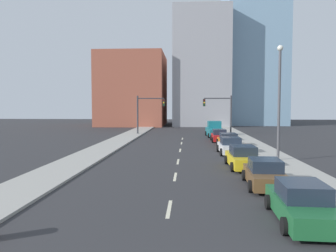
# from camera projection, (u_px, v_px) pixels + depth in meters

# --- Properties ---
(sidewalk_left) EXTENTS (3.20, 96.72, 0.14)m
(sidewalk_left) POSITION_uv_depth(u_px,v_px,m) (137.00, 132.00, 53.68)
(sidewalk_left) COLOR #9E9B93
(sidewalk_left) RESTS_ON ground
(sidewalk_right) EXTENTS (3.20, 96.72, 0.14)m
(sidewalk_right) POSITION_uv_depth(u_px,v_px,m) (231.00, 132.00, 52.73)
(sidewalk_right) COLOR #9E9B93
(sidewalk_right) RESTS_ON ground
(lane_stripe_at_9m) EXTENTS (0.16, 2.40, 0.01)m
(lane_stripe_at_9m) POSITION_uv_depth(u_px,v_px,m) (169.00, 209.00, 13.64)
(lane_stripe_at_9m) COLOR beige
(lane_stripe_at_9m) RESTS_ON ground
(lane_stripe_at_15m) EXTENTS (0.16, 2.40, 0.01)m
(lane_stripe_at_15m) POSITION_uv_depth(u_px,v_px,m) (175.00, 177.00, 19.82)
(lane_stripe_at_15m) COLOR beige
(lane_stripe_at_15m) RESTS_ON ground
(lane_stripe_at_20m) EXTENTS (0.16, 2.40, 0.01)m
(lane_stripe_at_20m) POSITION_uv_depth(u_px,v_px,m) (178.00, 162.00, 25.17)
(lane_stripe_at_20m) COLOR beige
(lane_stripe_at_20m) RESTS_ON ground
(lane_stripe_at_27m) EXTENTS (0.16, 2.40, 0.01)m
(lane_stripe_at_27m) POSITION_uv_depth(u_px,v_px,m) (180.00, 150.00, 31.60)
(lane_stripe_at_27m) COLOR beige
(lane_stripe_at_27m) RESTS_ON ground
(lane_stripe_at_33m) EXTENTS (0.16, 2.40, 0.01)m
(lane_stripe_at_33m) POSITION_uv_depth(u_px,v_px,m) (182.00, 143.00, 37.61)
(lane_stripe_at_33m) COLOR beige
(lane_stripe_at_33m) RESTS_ON ground
(lane_stripe_at_38m) EXTENTS (0.16, 2.40, 0.01)m
(lane_stripe_at_38m) POSITION_uv_depth(u_px,v_px,m) (182.00, 139.00, 42.82)
(lane_stripe_at_38m) COLOR beige
(lane_stripe_at_38m) RESTS_ON ground
(building_brick_left) EXTENTS (14.00, 16.00, 15.53)m
(building_brick_left) POSITION_uv_depth(u_px,v_px,m) (133.00, 90.00, 72.60)
(building_brick_left) COLOR #9E513D
(building_brick_left) RESTS_ON ground
(building_office_center) EXTENTS (12.00, 20.00, 24.93)m
(building_office_center) POSITION_uv_depth(u_px,v_px,m) (200.00, 70.00, 75.36)
(building_office_center) COLOR #99999E
(building_office_center) RESTS_ON ground
(building_glass_right) EXTENTS (13.00, 20.00, 33.54)m
(building_glass_right) POSITION_uv_depth(u_px,v_px,m) (251.00, 54.00, 78.31)
(building_glass_right) COLOR #7A9EB7
(building_glass_right) RESTS_ON ground
(traffic_signal_left) EXTENTS (4.22, 0.35, 5.80)m
(traffic_signal_left) POSITION_uv_depth(u_px,v_px,m) (146.00, 109.00, 48.82)
(traffic_signal_left) COLOR #38383D
(traffic_signal_left) RESTS_ON ground
(traffic_signal_right) EXTENTS (4.22, 0.35, 5.80)m
(traffic_signal_right) POSITION_uv_depth(u_px,v_px,m) (223.00, 109.00, 48.11)
(traffic_signal_right) COLOR #38383D
(traffic_signal_right) RESTS_ON ground
(street_lamp) EXTENTS (0.44, 0.44, 8.88)m
(street_lamp) POSITION_uv_depth(u_px,v_px,m) (279.00, 95.00, 24.97)
(street_lamp) COLOR #4C4C51
(street_lamp) RESTS_ON ground
(sedan_green) EXTENTS (2.23, 4.53, 1.48)m
(sedan_green) POSITION_uv_depth(u_px,v_px,m) (302.00, 204.00, 12.10)
(sedan_green) COLOR #1E6033
(sedan_green) RESTS_ON ground
(sedan_brown) EXTENTS (2.22, 4.34, 1.47)m
(sedan_brown) POSITION_uv_depth(u_px,v_px,m) (265.00, 174.00, 17.40)
(sedan_brown) COLOR brown
(sedan_brown) RESTS_ON ground
(sedan_yellow) EXTENTS (2.20, 4.60, 1.53)m
(sedan_yellow) POSITION_uv_depth(u_px,v_px,m) (243.00, 158.00, 22.68)
(sedan_yellow) COLOR gold
(sedan_yellow) RESTS_ON ground
(sedan_white) EXTENTS (2.24, 4.34, 1.50)m
(sedan_white) POSITION_uv_depth(u_px,v_px,m) (231.00, 146.00, 29.24)
(sedan_white) COLOR silver
(sedan_white) RESTS_ON ground
(sedan_orange) EXTENTS (2.24, 4.58, 1.43)m
(sedan_orange) POSITION_uv_depth(u_px,v_px,m) (228.00, 141.00, 34.27)
(sedan_orange) COLOR orange
(sedan_orange) RESTS_ON ground
(sedan_red) EXTENTS (2.01, 4.39, 1.47)m
(sedan_red) POSITION_uv_depth(u_px,v_px,m) (219.00, 136.00, 39.49)
(sedan_red) COLOR red
(sedan_red) RESTS_ON ground
(pickup_truck_teal) EXTENTS (2.55, 5.92, 2.16)m
(pickup_truck_teal) POSITION_uv_depth(u_px,v_px,m) (215.00, 130.00, 45.71)
(pickup_truck_teal) COLOR #196B75
(pickup_truck_teal) RESTS_ON ground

